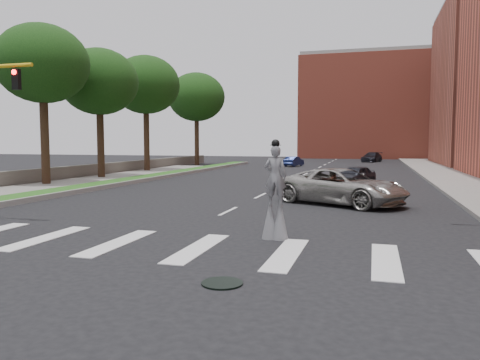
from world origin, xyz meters
TOP-DOWN VIEW (x-y plane):
  - ground_plane at (0.00, 0.00)m, footprint 160.00×160.00m
  - grass_median at (-11.50, 20.00)m, footprint 2.00×60.00m
  - median_curb at (-10.45, 20.00)m, footprint 0.20×60.00m
  - sidewalk_right at (12.50, 25.00)m, footprint 5.00×90.00m
  - stone_wall at (-17.00, 22.00)m, footprint 0.50×56.00m
  - manhole at (3.00, -2.00)m, footprint 0.90×0.90m
  - building_backdrop at (6.00, 78.00)m, footprint 26.00×14.00m
  - stilt_performer at (3.14, 2.88)m, footprint 0.84×0.53m
  - suv_crossing at (4.65, 11.60)m, footprint 6.91×5.49m
  - car_near at (4.86, 21.76)m, footprint 3.10×4.36m
  - car_mid at (-3.25, 44.88)m, footprint 2.09×3.84m
  - car_far at (5.78, 59.97)m, footprint 3.37×5.29m
  - tree_2 at (-15.28, 15.42)m, footprint 6.15×6.15m
  - tree_3 at (-15.05, 21.74)m, footprint 6.18×6.18m
  - tree_4 at (-15.56, 30.65)m, footprint 6.67×6.67m
  - tree_5 at (-15.40, 43.87)m, footprint 7.10×7.10m

SIDE VIEW (x-z plane):
  - ground_plane at x=0.00m, z-range 0.00..0.00m
  - manhole at x=3.00m, z-range 0.00..0.04m
  - sidewalk_right at x=12.50m, z-range 0.00..0.18m
  - grass_median at x=-11.50m, z-range 0.00..0.25m
  - median_curb at x=-10.45m, z-range 0.00..0.28m
  - stone_wall at x=-17.00m, z-range 0.00..1.10m
  - car_mid at x=-3.25m, z-range 0.00..1.20m
  - car_near at x=4.86m, z-range 0.00..1.38m
  - car_far at x=5.78m, z-range 0.00..1.43m
  - suv_crossing at x=4.65m, z-range 0.00..1.75m
  - stilt_performer at x=3.14m, z-range -0.28..2.84m
  - tree_3 at x=-15.05m, z-range 2.52..12.91m
  - tree_2 at x=-15.28m, z-range 2.74..13.56m
  - tree_5 at x=-15.40m, z-range 2.73..14.29m
  - tree_4 at x=-15.56m, z-range 2.82..14.20m
  - building_backdrop at x=6.00m, z-range 0.00..18.00m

